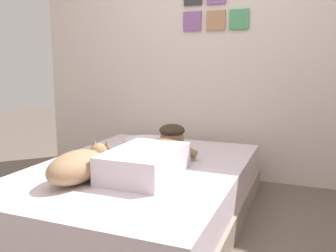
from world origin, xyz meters
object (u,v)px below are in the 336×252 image
coffee_cup (181,147)px  dog (80,165)px  pillow (150,142)px  cell_phone (145,167)px  bed (140,192)px  person_lying (153,155)px

coffee_cup → dog: bearing=-108.9°
pillow → dog: (-0.04, -0.99, 0.05)m
pillow → cell_phone: (0.22, -0.57, -0.05)m
bed → dog: dog is taller
person_lying → coffee_cup: 0.59m
dog → cell_phone: size_ratio=4.11×
bed → pillow: bearing=106.6°
dog → coffee_cup: 1.02m
pillow → coffee_cup: 0.30m
pillow → person_lying: (0.30, -0.61, 0.05)m
bed → coffee_cup: size_ratio=16.59×
pillow → coffee_cup: size_ratio=4.16×
person_lying → dog: 0.51m
dog → coffee_cup: size_ratio=4.60×
bed → pillow: (-0.16, 0.54, 0.26)m
bed → cell_phone: size_ratio=14.81×
bed → dog: (-0.20, -0.44, 0.31)m
pillow → cell_phone: 0.61m
bed → cell_phone: 0.21m
pillow → person_lying: size_ratio=0.57×
pillow → cell_phone: size_ratio=3.71×
pillow → cell_phone: bearing=-69.3°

